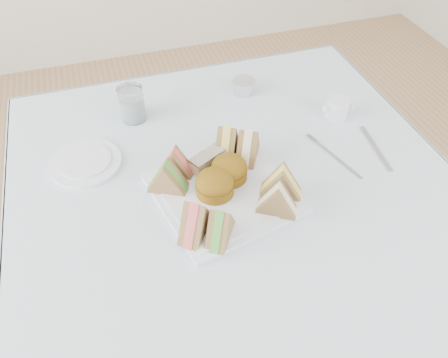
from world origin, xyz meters
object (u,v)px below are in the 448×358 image
object	(u,v)px
table	(234,273)
water_glass	(132,104)
serving_plate	(224,193)
creamer_jug	(337,108)

from	to	relation	value
table	water_glass	world-z (taller)	water_glass
table	serving_plate	size ratio (longest dim) A/B	3.18
serving_plate	water_glass	bearing A→B (deg)	101.00
serving_plate	water_glass	world-z (taller)	water_glass
table	water_glass	xyz separation A→B (m)	(-0.18, 0.31, 0.42)
creamer_jug	water_glass	bearing A→B (deg)	158.01
water_glass	serving_plate	bearing A→B (deg)	-66.69
water_glass	creamer_jug	world-z (taller)	water_glass
table	creamer_jug	bearing A→B (deg)	25.19
table	serving_plate	distance (m)	0.38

